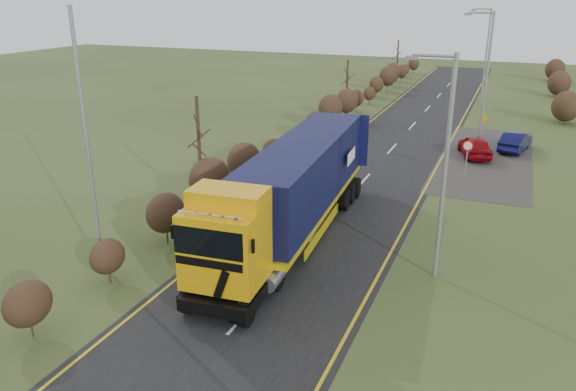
{
  "coord_description": "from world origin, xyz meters",
  "views": [
    {
      "loc": [
        7.95,
        -19.57,
        10.86
      ],
      "look_at": [
        -1.26,
        2.97,
        1.96
      ],
      "focal_mm": 35.0,
      "sensor_mm": 36.0,
      "label": 1
    }
  ],
  "objects_px": {
    "streetlight_near": "(443,161)",
    "speed_sign": "(467,152)",
    "lorry": "(294,187)",
    "car_blue_sedan": "(515,142)",
    "car_red_hatchback": "(475,146)"
  },
  "relations": [
    {
      "from": "car_blue_sedan",
      "to": "car_red_hatchback",
      "type": "bearing_deg",
      "value": 57.87
    },
    {
      "from": "car_red_hatchback",
      "to": "speed_sign",
      "type": "bearing_deg",
      "value": 72.3
    },
    {
      "from": "car_blue_sedan",
      "to": "speed_sign",
      "type": "relative_size",
      "value": 1.74
    },
    {
      "from": "lorry",
      "to": "streetlight_near",
      "type": "relative_size",
      "value": 1.84
    },
    {
      "from": "lorry",
      "to": "streetlight_near",
      "type": "bearing_deg",
      "value": -14.63
    },
    {
      "from": "lorry",
      "to": "car_blue_sedan",
      "type": "relative_size",
      "value": 3.9
    },
    {
      "from": "lorry",
      "to": "speed_sign",
      "type": "distance_m",
      "value": 13.93
    },
    {
      "from": "lorry",
      "to": "car_blue_sedan",
      "type": "xyz_separation_m",
      "value": [
        9.06,
        20.2,
        -1.86
      ]
    },
    {
      "from": "streetlight_near",
      "to": "speed_sign",
      "type": "xyz_separation_m",
      "value": [
        -0.09,
        13.55,
        -3.18
      ]
    },
    {
      "from": "car_red_hatchback",
      "to": "car_blue_sedan",
      "type": "relative_size",
      "value": 1.04
    },
    {
      "from": "car_red_hatchback",
      "to": "streetlight_near",
      "type": "distance_m",
      "value": 19.24
    },
    {
      "from": "lorry",
      "to": "streetlight_near",
      "type": "height_order",
      "value": "streetlight_near"
    },
    {
      "from": "streetlight_near",
      "to": "speed_sign",
      "type": "relative_size",
      "value": 3.69
    },
    {
      "from": "lorry",
      "to": "speed_sign",
      "type": "xyz_separation_m",
      "value": [
        6.4,
        12.34,
        -0.87
      ]
    },
    {
      "from": "car_red_hatchback",
      "to": "streetlight_near",
      "type": "xyz_separation_m",
      "value": [
        -0.02,
        -18.79,
        4.12
      ]
    }
  ]
}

